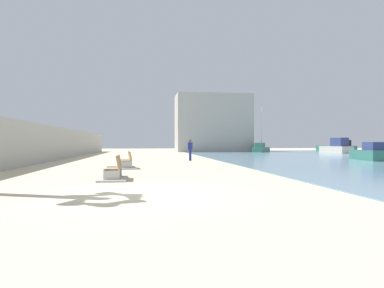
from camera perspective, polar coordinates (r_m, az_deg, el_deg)
name	(u,v)px	position (r m, az deg, el deg)	size (l,w,h in m)	color
ground_plane	(143,161)	(28.19, -7.97, -2.78)	(120.00, 120.00, 0.00)	beige
seawall	(45,144)	(29.18, -22.86, 0.06)	(0.80, 64.00, 2.81)	#ADAAA3
bench_near	(114,174)	(14.33, -12.62, -4.76)	(1.13, 2.11, 0.98)	#ADAAA3
bench_far	(126,164)	(20.44, -10.64, -3.27)	(1.33, 2.21, 0.98)	#ADAAA3
person_walking	(190,148)	(28.52, -0.30, -0.64)	(0.43, 0.37, 1.77)	navy
boat_far_right	(261,148)	(55.03, 11.15, -0.69)	(4.02, 4.93, 6.91)	#337060
boat_far_left	(337,147)	(61.59, 22.51, -0.49)	(3.67, 7.20, 1.85)	#337060
boat_mid_bay	(337,147)	(53.09, 22.49, -0.52)	(2.01, 5.83, 2.11)	beige
boat_nearest	(372,153)	(32.20, 27.24, -1.36)	(2.41, 4.47, 1.49)	#337060
harbor_building	(213,123)	(57.28, 3.41, 3.37)	(12.00, 6.00, 9.23)	#ADAAA3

